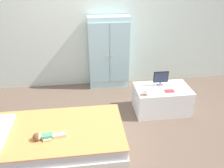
{
  "coord_description": "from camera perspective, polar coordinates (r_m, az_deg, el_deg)",
  "views": [
    {
      "loc": [
        -0.18,
        -2.63,
        2.16
      ],
      "look_at": [
        0.2,
        0.32,
        0.6
      ],
      "focal_mm": 36.17,
      "sensor_mm": 36.0,
      "label": 1
    }
  ],
  "objects": [
    {
      "name": "tv_monitor",
      "position": [
        3.71,
        12.25,
        1.57
      ],
      "size": [
        0.24,
        0.1,
        0.24
      ],
      "color": "#99999E",
      "rests_on": "tv_stand"
    },
    {
      "name": "back_wall",
      "position": [
        4.28,
        -4.97,
        16.69
      ],
      "size": [
        6.4,
        0.05,
        2.7
      ],
      "primitive_type": "cube",
      "color": "silver",
      "rests_on": "ground_plane"
    },
    {
      "name": "ground_plane",
      "position": [
        3.41,
        -2.69,
        -11.83
      ],
      "size": [
        10.0,
        10.0,
        0.02
      ],
      "primitive_type": "cube",
      "color": "brown"
    },
    {
      "name": "book_red",
      "position": [
        3.62,
        14.35,
        -1.73
      ],
      "size": [
        0.14,
        0.09,
        0.01
      ],
      "primitive_type": "cube",
      "color": "#CC3838",
      "rests_on": "tv_stand"
    },
    {
      "name": "bed",
      "position": [
        3.14,
        -14.29,
        -13.25
      ],
      "size": [
        1.81,
        0.99,
        0.3
      ],
      "color": "silver",
      "rests_on": "ground_plane"
    },
    {
      "name": "doll",
      "position": [
        2.91,
        -16.98,
        -12.58
      ],
      "size": [
        0.39,
        0.14,
        0.1
      ],
      "color": "#4CA375",
      "rests_on": "bed"
    },
    {
      "name": "wardrobe",
      "position": [
        4.31,
        -0.8,
        7.79
      ],
      "size": [
        0.76,
        0.28,
        1.38
      ],
      "color": "silver",
      "rests_on": "ground_plane"
    },
    {
      "name": "rocking_horse_toy",
      "position": [
        3.42,
        8.34,
        -1.97
      ],
      "size": [
        0.1,
        0.04,
        0.12
      ],
      "color": "#8E6642",
      "rests_on": "tv_stand"
    },
    {
      "name": "tv_stand",
      "position": [
        3.81,
        12.42,
        -3.8
      ],
      "size": [
        0.88,
        0.54,
        0.43
      ],
      "primitive_type": "cube",
      "color": "white",
      "rests_on": "ground_plane"
    }
  ]
}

